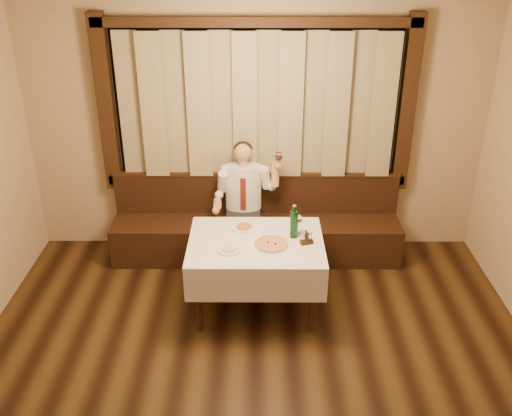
{
  "coord_description": "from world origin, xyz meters",
  "views": [
    {
      "loc": [
        0.02,
        -2.94,
        3.43
      ],
      "look_at": [
        0.0,
        1.9,
        1.0
      ],
      "focal_mm": 40.0,
      "sensor_mm": 36.0,
      "label": 1
    }
  ],
  "objects_px": {
    "dining_table": "(256,250)",
    "seated_man": "(244,194)",
    "banquette": "(256,230)",
    "pasta_cream": "(229,247)",
    "pizza": "(271,244)",
    "green_bottle": "(294,224)",
    "pasta_red": "(244,225)",
    "cruet_caddy": "(307,239)"
  },
  "relations": [
    {
      "from": "banquette",
      "to": "green_bottle",
      "type": "distance_m",
      "value": 1.17
    },
    {
      "from": "banquette",
      "to": "pasta_cream",
      "type": "height_order",
      "value": "banquette"
    },
    {
      "from": "cruet_caddy",
      "to": "seated_man",
      "type": "bearing_deg",
      "value": 104.06
    },
    {
      "from": "pizza",
      "to": "pasta_cream",
      "type": "height_order",
      "value": "pasta_cream"
    },
    {
      "from": "banquette",
      "to": "pizza",
      "type": "bearing_deg",
      "value": -82.69
    },
    {
      "from": "banquette",
      "to": "pasta_cream",
      "type": "distance_m",
      "value": 1.31
    },
    {
      "from": "pasta_cream",
      "to": "cruet_caddy",
      "type": "height_order",
      "value": "cruet_caddy"
    },
    {
      "from": "dining_table",
      "to": "pizza",
      "type": "distance_m",
      "value": 0.21
    },
    {
      "from": "cruet_caddy",
      "to": "pizza",
      "type": "bearing_deg",
      "value": 168.63
    },
    {
      "from": "pizza",
      "to": "pasta_cream",
      "type": "relative_size",
      "value": 1.4
    },
    {
      "from": "pizza",
      "to": "seated_man",
      "type": "xyz_separation_m",
      "value": [
        -0.28,
        1.02,
        0.03
      ]
    },
    {
      "from": "cruet_caddy",
      "to": "seated_man",
      "type": "distance_m",
      "value": 1.16
    },
    {
      "from": "banquette",
      "to": "cruet_caddy",
      "type": "height_order",
      "value": "banquette"
    },
    {
      "from": "dining_table",
      "to": "pasta_cream",
      "type": "bearing_deg",
      "value": -144.62
    },
    {
      "from": "pizza",
      "to": "green_bottle",
      "type": "height_order",
      "value": "green_bottle"
    },
    {
      "from": "dining_table",
      "to": "cruet_caddy",
      "type": "height_order",
      "value": "cruet_caddy"
    },
    {
      "from": "banquette",
      "to": "green_bottle",
      "type": "xyz_separation_m",
      "value": [
        0.36,
        -0.95,
        0.59
      ]
    },
    {
      "from": "pasta_red",
      "to": "pasta_cream",
      "type": "distance_m",
      "value": 0.43
    },
    {
      "from": "cruet_caddy",
      "to": "pasta_red",
      "type": "bearing_deg",
      "value": 135.84
    },
    {
      "from": "cruet_caddy",
      "to": "seated_man",
      "type": "height_order",
      "value": "seated_man"
    },
    {
      "from": "pasta_red",
      "to": "pasta_cream",
      "type": "xyz_separation_m",
      "value": [
        -0.12,
        -0.42,
        -0.0
      ]
    },
    {
      "from": "dining_table",
      "to": "seated_man",
      "type": "height_order",
      "value": "seated_man"
    },
    {
      "from": "pizza",
      "to": "pasta_red",
      "type": "xyz_separation_m",
      "value": [
        -0.26,
        0.33,
        0.02
      ]
    },
    {
      "from": "pizza",
      "to": "green_bottle",
      "type": "xyz_separation_m",
      "value": [
        0.22,
        0.16,
        0.13
      ]
    },
    {
      "from": "banquette",
      "to": "dining_table",
      "type": "height_order",
      "value": "banquette"
    },
    {
      "from": "dining_table",
      "to": "pasta_cream",
      "type": "height_order",
      "value": "pasta_cream"
    },
    {
      "from": "pasta_red",
      "to": "seated_man",
      "type": "xyz_separation_m",
      "value": [
        -0.02,
        0.69,
        0.01
      ]
    },
    {
      "from": "seated_man",
      "to": "pasta_cream",
      "type": "bearing_deg",
      "value": -95.5
    },
    {
      "from": "dining_table",
      "to": "pasta_red",
      "type": "relative_size",
      "value": 5.27
    },
    {
      "from": "banquette",
      "to": "cruet_caddy",
      "type": "relative_size",
      "value": 25.0
    },
    {
      "from": "pizza",
      "to": "cruet_caddy",
      "type": "relative_size",
      "value": 2.52
    },
    {
      "from": "pizza",
      "to": "pasta_red",
      "type": "bearing_deg",
      "value": 128.22
    },
    {
      "from": "dining_table",
      "to": "seated_man",
      "type": "relative_size",
      "value": 0.93
    },
    {
      "from": "pizza",
      "to": "seated_man",
      "type": "relative_size",
      "value": 0.24
    },
    {
      "from": "seated_man",
      "to": "pizza",
      "type": "bearing_deg",
      "value": -74.81
    },
    {
      "from": "banquette",
      "to": "pasta_red",
      "type": "xyz_separation_m",
      "value": [
        -0.12,
        -0.78,
        0.48
      ]
    },
    {
      "from": "pizza",
      "to": "cruet_caddy",
      "type": "distance_m",
      "value": 0.33
    },
    {
      "from": "green_bottle",
      "to": "seated_man",
      "type": "bearing_deg",
      "value": 119.75
    },
    {
      "from": "green_bottle",
      "to": "seated_man",
      "type": "xyz_separation_m",
      "value": [
        -0.49,
        0.86,
        -0.1
      ]
    },
    {
      "from": "dining_table",
      "to": "seated_man",
      "type": "distance_m",
      "value": 0.96
    },
    {
      "from": "dining_table",
      "to": "pizza",
      "type": "xyz_separation_m",
      "value": [
        0.14,
        -0.09,
        0.12
      ]
    },
    {
      "from": "banquette",
      "to": "pasta_red",
      "type": "distance_m",
      "value": 0.92
    }
  ]
}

